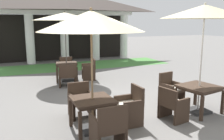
{
  "coord_description": "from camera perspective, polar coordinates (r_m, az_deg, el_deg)",
  "views": [
    {
      "loc": [
        -3.14,
        -5.81,
        2.43
      ],
      "look_at": [
        -0.09,
        1.46,
        0.87
      ],
      "focal_mm": 39.33,
      "sensor_mm": 36.0,
      "label": 1
    }
  ],
  "objects": [
    {
      "name": "ground_plane",
      "position": [
        7.04,
        5.31,
        -9.06
      ],
      "size": [
        60.0,
        60.0,
        0.0
      ],
      "primitive_type": "plane",
      "color": "slate"
    },
    {
      "name": "patio_table_near_foreground",
      "position": [
        7.0,
        19.61,
        -4.25
      ],
      "size": [
        1.1,
        1.1,
        0.74
      ],
      "rotation": [
        0.0,
        0.0,
        0.18
      ],
      "color": "#38281E",
      "rests_on": "ground"
    },
    {
      "name": "patio_chair_mid_right_north",
      "position": [
        11.3,
        -10.6,
        0.69
      ],
      "size": [
        0.68,
        0.61,
        0.84
      ],
      "rotation": [
        0.0,
        0.0,
        -3.33
      ],
      "color": "#38281E",
      "rests_on": "ground"
    },
    {
      "name": "patio_chair_near_foreground_north",
      "position": [
        7.68,
        13.5,
        -4.47
      ],
      "size": [
        0.65,
        0.67,
        0.9
      ],
      "rotation": [
        0.0,
        0.0,
        -2.96
      ],
      "color": "#38281E",
      "rests_on": "ground"
    },
    {
      "name": "patio_chair_mid_left_south",
      "position": [
        4.79,
        -0.79,
        -13.46
      ],
      "size": [
        0.61,
        0.54,
        0.94
      ],
      "rotation": [
        0.0,
        0.0,
        0.01
      ],
      "color": "#38281E",
      "rests_on": "ground"
    },
    {
      "name": "patio_chair_mid_right_south",
      "position": [
        9.45,
        -10.33,
        -1.4
      ],
      "size": [
        0.73,
        0.67,
        0.86
      ],
      "rotation": [
        0.0,
        0.0,
        -0.19
      ],
      "color": "#38281E",
      "rests_on": "ground"
    },
    {
      "name": "patio_chair_mid_left_east",
      "position": [
        5.95,
        4.19,
        -8.5
      ],
      "size": [
        0.53,
        0.6,
        0.93
      ],
      "rotation": [
        0.0,
        0.0,
        -4.7
      ],
      "color": "#38281E",
      "rests_on": "ground"
    },
    {
      "name": "lawn_strip",
      "position": [
        13.78,
        -9.25,
        0.91
      ],
      "size": [
        11.03,
        2.65,
        0.01
      ],
      "primitive_type": "cube",
      "color": "#47843D",
      "rests_on": "ground"
    },
    {
      "name": "patio_chair_mid_left_north",
      "position": [
        6.47,
        -7.23,
        -7.22
      ],
      "size": [
        0.6,
        0.56,
        0.86
      ],
      "rotation": [
        0.0,
        0.0,
        -3.13
      ],
      "color": "#38281E",
      "rests_on": "ground"
    },
    {
      "name": "patio_table_mid_left",
      "position": [
        5.53,
        -4.56,
        -7.66
      ],
      "size": [
        0.89,
        0.89,
        0.75
      ],
      "rotation": [
        0.0,
        0.0,
        0.01
      ],
      "color": "#38281E",
      "rests_on": "ground"
    },
    {
      "name": "patio_chair_mid_right_east",
      "position": [
        10.44,
        -5.31,
        0.0
      ],
      "size": [
        0.63,
        0.64,
        0.87
      ],
      "rotation": [
        0.0,
        0.0,
        1.38
      ],
      "color": "#38281E",
      "rests_on": "ground"
    },
    {
      "name": "patio_umbrella_mid_right",
      "position": [
        10.18,
        -10.92,
        11.99
      ],
      "size": [
        2.58,
        2.58,
        2.85
      ],
      "color": "#2D2D2D",
      "rests_on": "ground"
    },
    {
      "name": "patio_chair_near_foreground_west",
      "position": [
        6.32,
        13.87,
        -7.87
      ],
      "size": [
        0.6,
        0.7,
        0.84
      ],
      "rotation": [
        0.0,
        0.0,
        -1.39
      ],
      "color": "#38281E",
      "rests_on": "ground"
    },
    {
      "name": "patio_table_mid_right",
      "position": [
        10.33,
        -10.52,
        1.05
      ],
      "size": [
        1.0,
        1.0,
        0.75
      ],
      "rotation": [
        0.0,
        0.0,
        -0.19
      ],
      "color": "#38281E",
      "rests_on": "ground"
    },
    {
      "name": "patio_umbrella_mid_left",
      "position": [
        5.24,
        -4.87,
        11.05
      ],
      "size": [
        2.27,
        2.27,
        2.72
      ],
      "color": "#2D2D2D",
      "rests_on": "ground"
    },
    {
      "name": "background_pavilion",
      "position": [
        15.4,
        -11.33,
        14.0
      ],
      "size": [
        9.23,
        2.69,
        4.31
      ],
      "color": "white",
      "rests_on": "ground"
    },
    {
      "name": "patio_umbrella_near_foreground",
      "position": [
        6.77,
        20.74,
        12.3
      ],
      "size": [
        2.25,
        2.25,
        2.91
      ],
      "color": "#2D2D2D",
      "rests_on": "ground"
    }
  ]
}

